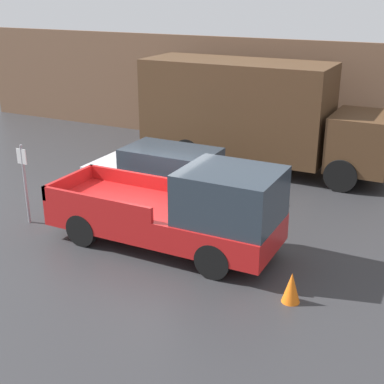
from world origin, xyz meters
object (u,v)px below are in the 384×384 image
at_px(parking_sign, 25,179).
at_px(traffic_cone, 291,287).
at_px(pickup_truck, 184,211).
at_px(delivery_truck, 252,112).
at_px(car, 168,174).

relative_size(parking_sign, traffic_cone, 3.30).
xyz_separation_m(pickup_truck, parking_sign, (-4.43, -0.45, 0.20)).
bearing_deg(delivery_truck, pickup_truck, -82.07).
bearing_deg(traffic_cone, delivery_truck, 116.38).
bearing_deg(car, traffic_cone, -37.55).
distance_m(pickup_truck, traffic_cone, 3.18).
bearing_deg(delivery_truck, traffic_cone, -63.62).
xyz_separation_m(parking_sign, traffic_cone, (7.36, -0.60, -0.89)).
xyz_separation_m(car, parking_sign, (-2.50, -3.14, 0.42)).
xyz_separation_m(delivery_truck, parking_sign, (-3.49, -7.20, -0.70)).
height_order(parking_sign, traffic_cone, parking_sign).
relative_size(pickup_truck, car, 1.15).
bearing_deg(parking_sign, car, 51.53).
bearing_deg(car, pickup_truck, -54.28).
bearing_deg(pickup_truck, delivery_truck, 97.93).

